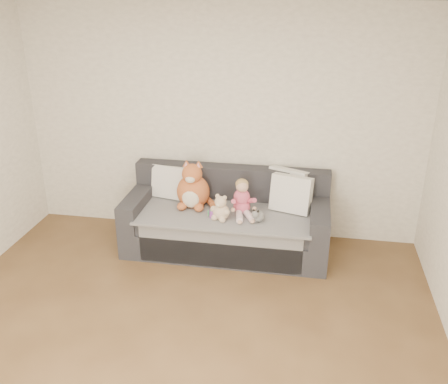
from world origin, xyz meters
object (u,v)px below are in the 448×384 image
(plush_cat, at_px, (193,189))
(teddy_bear, at_px, (221,210))
(toddler, at_px, (242,200))
(sofa, at_px, (227,222))
(sippy_cup, at_px, (212,213))

(plush_cat, xyz_separation_m, teddy_bear, (0.36, -0.28, -0.09))
(toddler, xyz_separation_m, teddy_bear, (-0.20, -0.18, -0.05))
(sofa, xyz_separation_m, plush_cat, (-0.38, 0.01, 0.37))
(teddy_bear, height_order, sippy_cup, teddy_bear)
(toddler, xyz_separation_m, plush_cat, (-0.56, 0.10, 0.04))
(sofa, relative_size, sippy_cup, 19.88)
(toddler, bearing_deg, teddy_bear, -156.66)
(toddler, relative_size, plush_cat, 0.72)
(sofa, xyz_separation_m, sippy_cup, (-0.11, -0.25, 0.22))
(plush_cat, bearing_deg, teddy_bear, -38.10)
(sofa, distance_m, plush_cat, 0.53)
(plush_cat, bearing_deg, toddler, -10.55)
(sofa, relative_size, teddy_bear, 7.79)
(sofa, distance_m, toddler, 0.38)
(teddy_bear, bearing_deg, plush_cat, 162.79)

